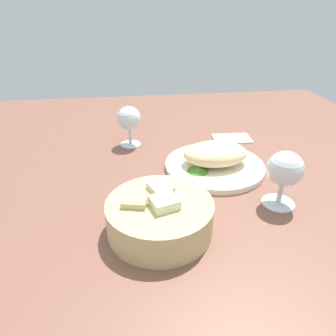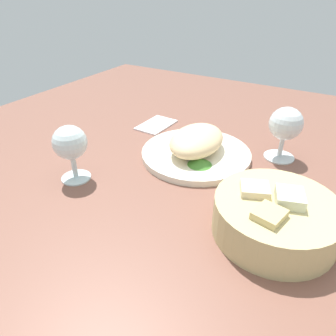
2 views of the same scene
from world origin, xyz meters
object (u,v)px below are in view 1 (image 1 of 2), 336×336
Objects in this scene: plate at (214,166)px; folded_napkin at (232,138)px; wine_glass_near at (129,120)px; wine_glass_far at (285,172)px; bread_basket at (159,215)px.

plate is 19.53cm from folded_napkin.
wine_glass_far is at bearing 131.53° from wine_glass_near.
wine_glass_far is (-24.86, -4.79, 4.35)cm from bread_basket.
bread_basket is at bearing 52.94° from plate.
wine_glass_near is at bearing -177.21° from folded_napkin.
folded_napkin is (-9.93, -16.81, -0.30)cm from plate.
wine_glass_near is at bearing -83.57° from bread_basket.
plate is 26.96cm from wine_glass_near.
bread_basket is at bearing -121.69° from folded_napkin.
wine_glass_near is (20.06, -16.71, 6.72)cm from plate.
folded_napkin is at bearing -91.55° from wine_glass_far.
folded_napkin is (-0.89, -32.96, -7.16)cm from wine_glass_far.
plate is 19.74cm from wine_glass_far.
plate is 2.07× the size of wine_glass_far.
bread_basket is at bearing 10.91° from wine_glass_far.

